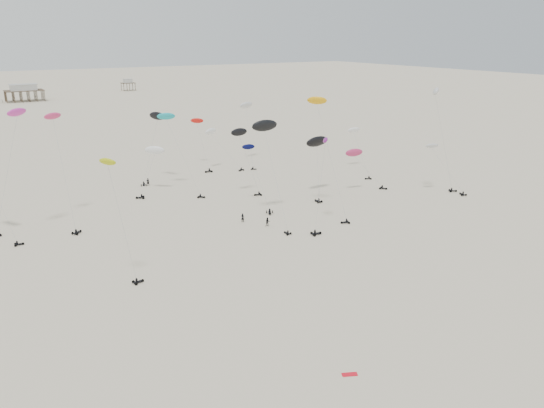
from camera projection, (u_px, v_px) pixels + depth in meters
ground_plane at (112, 142)px, 191.87m from camera, size 900.00×900.00×0.00m
pavilion_main at (24, 94)px, 307.88m from camera, size 21.00×13.00×9.80m
pavilion_small at (128, 85)px, 367.06m from camera, size 9.00×7.00×8.00m
rig_0 at (361, 160)px, 130.42m from camera, size 10.38×6.12×11.48m
rig_1 at (445, 166)px, 128.34m from camera, size 6.43×9.91×13.02m
rig_2 at (216, 139)px, 151.68m from camera, size 8.75×10.75×13.33m
rig_3 at (261, 184)px, 116.91m from camera, size 3.67×13.25×15.90m
rig_4 at (247, 111)px, 160.30m from camera, size 9.14×16.61×21.15m
rig_5 at (61, 156)px, 106.45m from camera, size 4.11×16.67×24.24m
rig_6 at (173, 132)px, 130.36m from camera, size 5.72×17.42×21.98m
rig_7 at (121, 215)px, 80.27m from camera, size 4.48×5.61×19.81m
rig_8 at (266, 133)px, 110.59m from camera, size 7.40×17.00×23.01m
rig_9 at (243, 145)px, 126.50m from camera, size 5.59×6.44×15.96m
rig_10 at (11, 146)px, 100.09m from camera, size 10.27×4.29×24.19m
rig_11 at (320, 196)px, 103.54m from camera, size 8.50×8.31×18.01m
rig_12 at (201, 139)px, 153.93m from camera, size 5.61×15.02×16.88m
rig_13 at (152, 159)px, 129.27m from camera, size 9.87×9.18×12.16m
rig_15 at (317, 147)px, 127.71m from camera, size 9.54×11.13×15.23m
rig_16 at (155, 128)px, 138.26m from camera, size 9.84×9.14×18.35m
rig_17 at (323, 127)px, 112.68m from camera, size 5.16×16.67×26.03m
rig_18 at (357, 139)px, 151.27m from camera, size 9.38×16.15×18.12m
rig_19 at (440, 117)px, 125.63m from camera, size 8.36×7.00×25.46m
spectator_0 at (243, 222)px, 109.79m from camera, size 0.96×0.97×2.22m
spectator_1 at (268, 226)px, 107.38m from camera, size 1.19×0.87×2.17m
spectator_3 at (148, 186)px, 136.32m from camera, size 0.86×0.62×2.28m
grounded_kite_b at (350, 375)px, 60.48m from camera, size 1.93×1.36×0.07m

